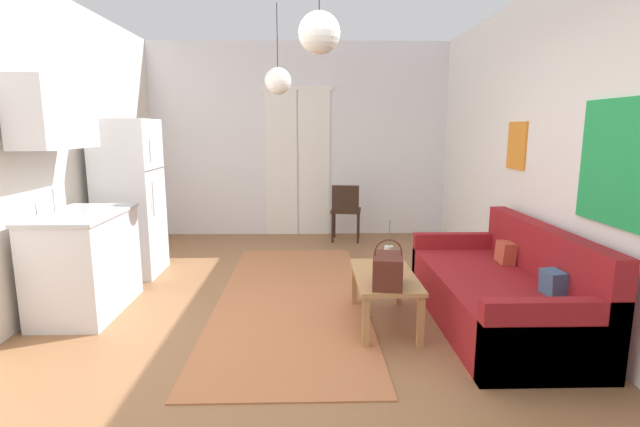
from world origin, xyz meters
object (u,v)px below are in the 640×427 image
object	(u,v)px
handbag	(388,270)
pendant_lamp_near	(319,33)
accent_chair	(346,209)
couch	(504,294)
refrigerator	(130,198)
pendant_lamp_far	(278,81)
bamboo_vase	(389,258)
coffee_table	(385,281)

from	to	relation	value
handbag	pendant_lamp_near	size ratio (longest dim) A/B	0.49
handbag	accent_chair	xyz separation A→B (m)	(-0.07, 3.18, -0.07)
couch	refrigerator	distance (m)	3.93
pendant_lamp_near	pendant_lamp_far	distance (m)	1.75
refrigerator	pendant_lamp_far	world-z (taller)	pendant_lamp_far
handbag	refrigerator	world-z (taller)	refrigerator
refrigerator	accent_chair	xyz separation A→B (m)	(2.50, 1.44, -0.38)
couch	refrigerator	world-z (taller)	refrigerator
bamboo_vase	pendant_lamp_far	bearing A→B (deg)	127.92
pendant_lamp_far	handbag	bearing A→B (deg)	-60.78
coffee_table	accent_chair	bearing A→B (deg)	91.84
couch	pendant_lamp_near	distance (m)	2.54
bamboo_vase	pendant_lamp_near	bearing A→B (deg)	-144.16
couch	refrigerator	bearing A→B (deg)	157.36
coffee_table	bamboo_vase	xyz separation A→B (m)	(0.04, 0.08, 0.17)
pendant_lamp_near	coffee_table	bearing A→B (deg)	32.07
handbag	pendant_lamp_far	size ratio (longest dim) A/B	0.41
couch	pendant_lamp_near	xyz separation A→B (m)	(-1.54, -0.30, 1.99)
handbag	pendant_lamp_near	world-z (taller)	pendant_lamp_near
bamboo_vase	pendant_lamp_far	size ratio (longest dim) A/B	0.48
refrigerator	pendant_lamp_near	xyz separation A→B (m)	(2.05, -1.79, 1.40)
refrigerator	handbag	bearing A→B (deg)	-34.03
handbag	refrigerator	size ratio (longest dim) A/B	0.22
bamboo_vase	pendant_lamp_far	distance (m)	2.24
coffee_table	accent_chair	distance (m)	2.90
refrigerator	accent_chair	world-z (taller)	refrigerator
couch	bamboo_vase	xyz separation A→B (m)	(-0.95, 0.13, 0.28)
bamboo_vase	accent_chair	world-z (taller)	bamboo_vase
coffee_table	pendant_lamp_far	bearing A→B (deg)	124.87
bamboo_vase	handbag	bearing A→B (deg)	-100.89
bamboo_vase	pendant_lamp_far	world-z (taller)	pendant_lamp_far
refrigerator	pendant_lamp_far	distance (m)	2.07
refrigerator	accent_chair	bearing A→B (deg)	29.98
couch	bamboo_vase	bearing A→B (deg)	172.14
coffee_table	pendant_lamp_far	world-z (taller)	pendant_lamp_far
couch	handbag	distance (m)	1.09
coffee_table	handbag	bearing A→B (deg)	-95.31
couch	accent_chair	world-z (taller)	couch
bamboo_vase	accent_chair	size ratio (longest dim) A/B	0.53
pendant_lamp_far	refrigerator	bearing A→B (deg)	176.52
handbag	accent_chair	bearing A→B (deg)	91.20
pendant_lamp_far	pendant_lamp_near	bearing A→B (deg)	-77.00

